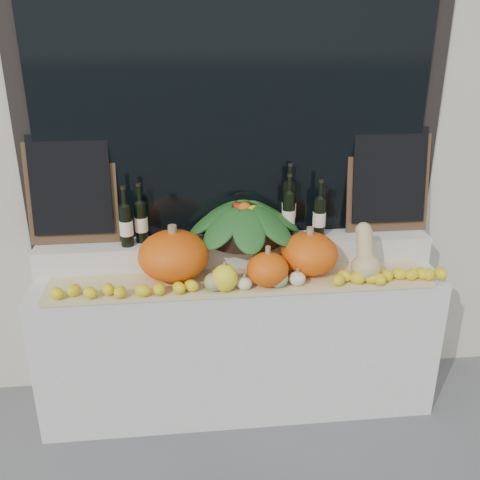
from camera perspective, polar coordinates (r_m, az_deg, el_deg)
name	(u,v)px	position (r m, az deg, el deg)	size (l,w,h in m)	color
storefront_facade	(226,17)	(3.48, -1.52, 22.68)	(7.00, 0.94, 4.50)	beige
display_sill	(239,339)	(3.29, -0.14, -10.55)	(2.30, 0.55, 0.88)	silver
rear_tier	(236,251)	(3.17, -0.44, -1.15)	(2.30, 0.25, 0.16)	silver
straw_bedding	(241,282)	(2.95, 0.10, -4.46)	(2.10, 0.32, 0.03)	tan
pumpkin_left	(174,256)	(2.93, -7.10, -1.66)	(0.39, 0.39, 0.27)	#ED5B0C
pumpkin_right	(309,254)	(3.00, 7.37, -1.45)	(0.32, 0.32, 0.23)	#ED5B0C
pumpkin_center	(268,269)	(2.86, 2.96, -3.13)	(0.23, 0.23, 0.18)	#ED5B0C
butternut_squash	(365,258)	(3.00, 13.22, -1.84)	(0.16, 0.22, 0.30)	tan
decorative_gourds	(242,279)	(2.82, 0.20, -4.20)	(0.55, 0.14, 0.17)	#37671F
lemon_heap	(243,283)	(2.83, 0.35, -4.65)	(2.20, 0.16, 0.06)	yellow
produce_bowl	(245,221)	(3.09, 0.49, 2.02)	(0.70, 0.70, 0.23)	black
wine_bottle_far_left	(126,225)	(3.06, -12.05, 1.56)	(0.08, 0.08, 0.35)	black
wine_bottle_near_left	(141,221)	(3.10, -10.51, 1.96)	(0.08, 0.08, 0.35)	black
wine_bottle_tall	(289,207)	(3.18, 5.24, 3.48)	(0.08, 0.08, 0.43)	black
wine_bottle_near_right	(289,214)	(3.13, 5.20, 2.76)	(0.08, 0.08, 0.38)	black
wine_bottle_far_right	(319,216)	(3.17, 8.45, 2.50)	(0.08, 0.08, 0.34)	black
chalkboard_left	(71,187)	(3.15, -17.57, 5.37)	(0.50, 0.13, 0.62)	#4C331E
chalkboard_right	(389,178)	(3.31, 15.59, 6.40)	(0.50, 0.13, 0.62)	#4C331E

